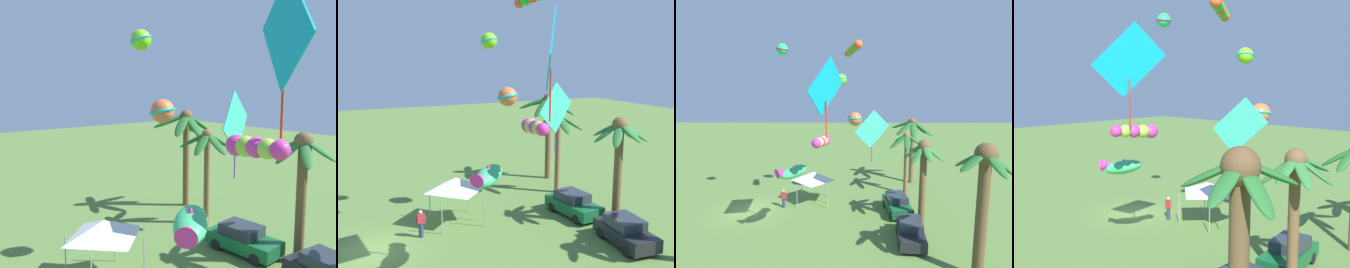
% 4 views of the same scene
% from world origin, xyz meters
% --- Properties ---
extents(ground_plane, '(120.00, 120.00, 0.00)m').
position_xyz_m(ground_plane, '(0.00, 0.00, 0.00)').
color(ground_plane, '#567A38').
extents(palm_tree_0, '(4.55, 4.33, 7.08)m').
position_xyz_m(palm_tree_0, '(-7.66, 15.15, 5.44)').
color(palm_tree_0, brown).
rests_on(palm_tree_0, ground).
extents(palm_tree_1, '(3.84, 3.69, 6.11)m').
position_xyz_m(palm_tree_1, '(-4.16, 13.91, 4.65)').
color(palm_tree_1, brown).
rests_on(palm_tree_1, ground).
extents(palm_tree_2, '(3.42, 3.11, 6.60)m').
position_xyz_m(palm_tree_2, '(2.56, 13.87, 4.80)').
color(palm_tree_2, brown).
rests_on(palm_tree_2, ground).
extents(parked_car_0, '(4.04, 2.06, 1.51)m').
position_xyz_m(parked_car_0, '(0.18, 12.43, 0.75)').
color(parked_car_0, '#145B2D').
rests_on(parked_car_0, ground).
extents(parked_car_1, '(4.04, 2.05, 1.51)m').
position_xyz_m(parked_car_1, '(4.92, 12.57, 0.75)').
color(parked_car_1, black).
rests_on(parked_car_1, ground).
extents(spectator_0, '(0.27, 0.55, 1.59)m').
position_xyz_m(spectator_0, '(-0.70, 2.80, 0.81)').
color(spectator_0, '#2D3351').
rests_on(spectator_0, ground).
extents(festival_tent, '(2.86, 2.86, 2.85)m').
position_xyz_m(festival_tent, '(-1.84, 5.28, 2.47)').
color(festival_tent, '#9E9EA3').
rests_on(festival_tent, ground).
extents(kite_diamond_0, '(2.99, 1.91, 4.87)m').
position_xyz_m(kite_diamond_0, '(5.98, 7.04, 10.34)').
color(kite_diamond_0, '#0CA4C5').
extents(kite_diamond_2, '(1.04, 2.70, 3.97)m').
position_xyz_m(kite_diamond_2, '(1.46, 10.16, 7.16)').
color(kite_diamond_2, '#33BD96').
extents(kite_ball_3, '(1.48, 1.48, 0.98)m').
position_xyz_m(kite_ball_3, '(-2.38, 7.75, 10.95)').
color(kite_ball_3, '#75D41B').
extents(kite_fish_4, '(2.19, 2.29, 1.07)m').
position_xyz_m(kite_fish_4, '(4.70, 4.62, 4.81)').
color(kite_fish_4, '#38C371').
extents(kite_ball_5, '(1.84, 1.84, 1.21)m').
position_xyz_m(kite_ball_5, '(-2.28, 8.95, 7.55)').
color(kite_ball_5, '#DC6939').
extents(kite_tube_6, '(2.56, 1.01, 0.79)m').
position_xyz_m(kite_tube_6, '(5.28, 6.67, 6.96)').
color(kite_tube_6, '#E831A4').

